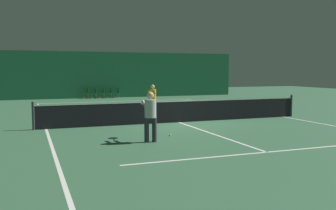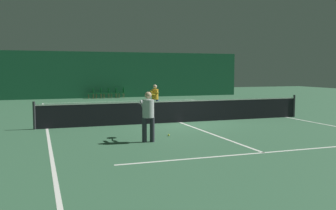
% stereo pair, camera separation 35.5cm
% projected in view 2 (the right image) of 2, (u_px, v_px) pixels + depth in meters
% --- Properties ---
extents(ground_plane, '(60.00, 60.00, 0.00)m').
position_uv_depth(ground_plane, '(180.00, 122.00, 16.25)').
color(ground_plane, '#386647').
extents(backdrop_curtain, '(23.00, 0.12, 3.78)m').
position_uv_depth(backdrop_curtain, '(111.00, 75.00, 31.01)').
color(backdrop_curtain, '#1E5B3D').
rests_on(backdrop_curtain, ground).
extents(court_line_baseline_far, '(11.00, 0.10, 0.00)m').
position_uv_depth(court_line_baseline_far, '(122.00, 101.00, 27.44)').
color(court_line_baseline_far, white).
rests_on(court_line_baseline_far, ground).
extents(court_line_service_far, '(8.25, 0.10, 0.00)m').
position_uv_depth(court_line_service_far, '(141.00, 108.00, 22.27)').
color(court_line_service_far, white).
rests_on(court_line_service_far, ground).
extents(court_line_service_near, '(8.25, 0.10, 0.00)m').
position_uv_depth(court_line_service_near, '(263.00, 153.00, 10.23)').
color(court_line_service_near, white).
rests_on(court_line_service_near, ground).
extents(court_line_sideline_left, '(0.10, 23.80, 0.00)m').
position_uv_depth(court_line_sideline_left, '(47.00, 129.00, 14.45)').
color(court_line_sideline_left, white).
rests_on(court_line_sideline_left, ground).
extents(court_line_sideline_right, '(0.10, 23.80, 0.00)m').
position_uv_depth(court_line_sideline_right, '(286.00, 117.00, 18.05)').
color(court_line_sideline_right, white).
rests_on(court_line_sideline_right, ground).
extents(court_line_centre, '(0.10, 12.80, 0.00)m').
position_uv_depth(court_line_centre, '(180.00, 122.00, 16.25)').
color(court_line_centre, white).
rests_on(court_line_centre, ground).
extents(tennis_net, '(12.00, 0.10, 1.07)m').
position_uv_depth(tennis_net, '(180.00, 111.00, 16.20)').
color(tennis_net, black).
rests_on(tennis_net, ground).
extents(player_near, '(0.49, 1.34, 1.58)m').
position_uv_depth(player_near, '(148.00, 113.00, 11.73)').
color(player_near, '#2D2D38').
rests_on(player_near, ground).
extents(player_far, '(0.89, 1.30, 1.52)m').
position_uv_depth(player_far, '(155.00, 97.00, 19.45)').
color(player_far, navy).
rests_on(player_far, ground).
extents(courtside_chair_0, '(0.44, 0.44, 0.84)m').
position_uv_depth(courtside_chair_0, '(92.00, 93.00, 30.07)').
color(courtside_chair_0, brown).
rests_on(courtside_chair_0, ground).
extents(courtside_chair_1, '(0.44, 0.44, 0.84)m').
position_uv_depth(courtside_chair_1, '(100.00, 92.00, 30.27)').
color(courtside_chair_1, brown).
rests_on(courtside_chair_1, ground).
extents(courtside_chair_2, '(0.44, 0.44, 0.84)m').
position_uv_depth(courtside_chair_2, '(107.00, 92.00, 30.47)').
color(courtside_chair_2, brown).
rests_on(courtside_chair_2, ground).
extents(courtside_chair_3, '(0.44, 0.44, 0.84)m').
position_uv_depth(courtside_chair_3, '(115.00, 92.00, 30.68)').
color(courtside_chair_3, brown).
rests_on(courtside_chair_3, ground).
extents(courtside_chair_4, '(0.44, 0.44, 0.84)m').
position_uv_depth(courtside_chair_4, '(122.00, 92.00, 30.88)').
color(courtside_chair_4, brown).
rests_on(courtside_chair_4, ground).
extents(tennis_ball, '(0.07, 0.07, 0.07)m').
position_uv_depth(tennis_ball, '(169.00, 135.00, 12.85)').
color(tennis_ball, '#D1DB33').
rests_on(tennis_ball, ground).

